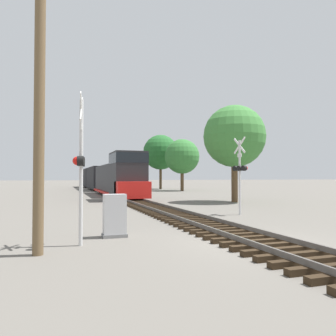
{
  "coord_description": "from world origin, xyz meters",
  "views": [
    {
      "loc": [
        -5.91,
        -9.15,
        2.12
      ],
      "look_at": [
        1.04,
        11.7,
        2.71
      ],
      "focal_mm": 35.0,
      "sensor_mm": 36.0,
      "label": 1
    }
  ],
  "objects_px": {
    "tree_far_right": "(234,137)",
    "tree_deep_background": "(161,152)",
    "relay_cabinet": "(115,216)",
    "freight_train": "(101,178)",
    "crossing_signal_near": "(80,163)",
    "tree_mid_background": "(182,157)",
    "utility_pole": "(40,81)",
    "crossing_signal_far": "(240,170)"
  },
  "relations": [
    {
      "from": "crossing_signal_far",
      "to": "tree_deep_background",
      "type": "bearing_deg",
      "value": -22.57
    },
    {
      "from": "relay_cabinet",
      "to": "utility_pole",
      "type": "xyz_separation_m",
      "value": [
        -2.4,
        -2.01,
        4.0
      ]
    },
    {
      "from": "relay_cabinet",
      "to": "tree_deep_background",
      "type": "height_order",
      "value": "tree_deep_background"
    },
    {
      "from": "freight_train",
      "to": "relay_cabinet",
      "type": "height_order",
      "value": "freight_train"
    },
    {
      "from": "utility_pole",
      "to": "tree_far_right",
      "type": "height_order",
      "value": "utility_pole"
    },
    {
      "from": "freight_train",
      "to": "crossing_signal_far",
      "type": "bearing_deg",
      "value": -83.58
    },
    {
      "from": "tree_mid_background",
      "to": "tree_deep_background",
      "type": "relative_size",
      "value": 0.83
    },
    {
      "from": "relay_cabinet",
      "to": "tree_far_right",
      "type": "relative_size",
      "value": 0.19
    },
    {
      "from": "relay_cabinet",
      "to": "tree_mid_background",
      "type": "height_order",
      "value": "tree_mid_background"
    },
    {
      "from": "tree_mid_background",
      "to": "tree_deep_background",
      "type": "height_order",
      "value": "tree_deep_background"
    },
    {
      "from": "freight_train",
      "to": "crossing_signal_near",
      "type": "height_order",
      "value": "crossing_signal_near"
    },
    {
      "from": "crossing_signal_far",
      "to": "tree_mid_background",
      "type": "bearing_deg",
      "value": -27.01
    },
    {
      "from": "crossing_signal_near",
      "to": "tree_far_right",
      "type": "height_order",
      "value": "tree_far_right"
    },
    {
      "from": "utility_pole",
      "to": "tree_mid_background",
      "type": "relative_size",
      "value": 1.18
    },
    {
      "from": "utility_pole",
      "to": "tree_deep_background",
      "type": "bearing_deg",
      "value": 68.87
    },
    {
      "from": "utility_pole",
      "to": "tree_deep_background",
      "type": "height_order",
      "value": "tree_deep_background"
    },
    {
      "from": "crossing_signal_near",
      "to": "relay_cabinet",
      "type": "height_order",
      "value": "crossing_signal_near"
    },
    {
      "from": "crossing_signal_near",
      "to": "tree_far_right",
      "type": "distance_m",
      "value": 19.44
    },
    {
      "from": "tree_far_right",
      "to": "utility_pole",
      "type": "bearing_deg",
      "value": -134.64
    },
    {
      "from": "tree_mid_background",
      "to": "tree_deep_background",
      "type": "bearing_deg",
      "value": 97.55
    },
    {
      "from": "crossing_signal_far",
      "to": "relay_cabinet",
      "type": "xyz_separation_m",
      "value": [
        -7.76,
        -4.52,
        -1.75
      ]
    },
    {
      "from": "relay_cabinet",
      "to": "crossing_signal_far",
      "type": "bearing_deg",
      "value": 30.23
    },
    {
      "from": "crossing_signal_near",
      "to": "tree_far_right",
      "type": "xyz_separation_m",
      "value": [
        13.37,
        13.8,
        2.95
      ]
    },
    {
      "from": "tree_mid_background",
      "to": "crossing_signal_near",
      "type": "bearing_deg",
      "value": -115.47
    },
    {
      "from": "tree_far_right",
      "to": "tree_deep_background",
      "type": "height_order",
      "value": "tree_deep_background"
    },
    {
      "from": "crossing_signal_far",
      "to": "tree_far_right",
      "type": "distance_m",
      "value": 9.74
    },
    {
      "from": "crossing_signal_far",
      "to": "utility_pole",
      "type": "xyz_separation_m",
      "value": [
        -10.16,
        -6.53,
        2.26
      ]
    },
    {
      "from": "relay_cabinet",
      "to": "tree_deep_background",
      "type": "distance_m",
      "value": 45.5
    },
    {
      "from": "crossing_signal_near",
      "to": "tree_far_right",
      "type": "relative_size",
      "value": 0.58
    },
    {
      "from": "tree_deep_background",
      "to": "crossing_signal_far",
      "type": "bearing_deg",
      "value": -100.54
    },
    {
      "from": "relay_cabinet",
      "to": "freight_train",
      "type": "bearing_deg",
      "value": 83.85
    },
    {
      "from": "crossing_signal_near",
      "to": "crossing_signal_far",
      "type": "distance_m",
      "value": 10.63
    },
    {
      "from": "freight_train",
      "to": "utility_pole",
      "type": "xyz_separation_m",
      "value": [
        -6.44,
        -39.54,
        2.83
      ]
    },
    {
      "from": "tree_far_right",
      "to": "tree_deep_background",
      "type": "xyz_separation_m",
      "value": [
        2.74,
        29.95,
        0.86
      ]
    },
    {
      "from": "freight_train",
      "to": "crossing_signal_far",
      "type": "xyz_separation_m",
      "value": [
        3.71,
        -33.01,
        0.58
      ]
    },
    {
      "from": "freight_train",
      "to": "tree_mid_background",
      "type": "xyz_separation_m",
      "value": [
        11.84,
        -2.67,
        3.28
      ]
    },
    {
      "from": "relay_cabinet",
      "to": "tree_deep_background",
      "type": "bearing_deg",
      "value": 70.8
    },
    {
      "from": "tree_far_right",
      "to": "crossing_signal_far",
      "type": "bearing_deg",
      "value": -118.07
    },
    {
      "from": "freight_train",
      "to": "crossing_signal_far",
      "type": "distance_m",
      "value": 33.23
    },
    {
      "from": "tree_far_right",
      "to": "tree_deep_background",
      "type": "distance_m",
      "value": 30.09
    },
    {
      "from": "tree_far_right",
      "to": "relay_cabinet",
      "type": "bearing_deg",
      "value": -133.67
    },
    {
      "from": "crossing_signal_near",
      "to": "utility_pole",
      "type": "distance_m",
      "value": 2.62
    }
  ]
}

